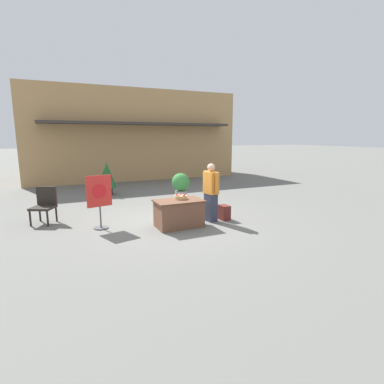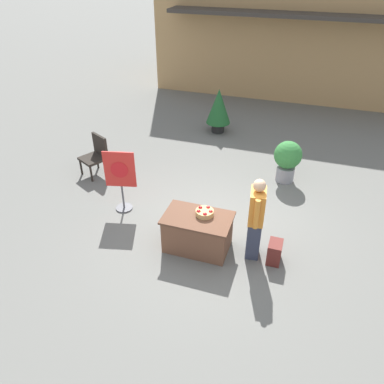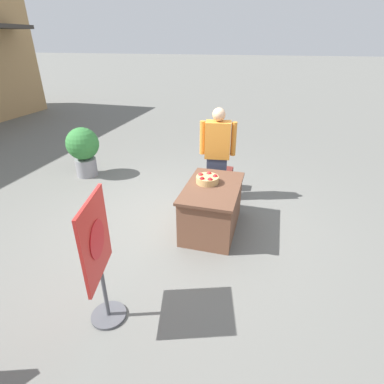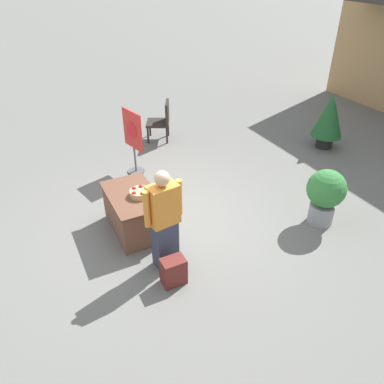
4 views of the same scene
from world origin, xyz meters
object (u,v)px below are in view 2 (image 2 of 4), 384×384
patio_chair (96,154)px  potted_plant_far_right (287,159)px  person_visitor (256,219)px  poster_board (121,178)px  apple_basket (205,212)px  backpack (275,252)px  display_table (198,232)px  potted_plant_near_left (219,108)px

patio_chair → potted_plant_far_right: size_ratio=0.96×
person_visitor → poster_board: size_ratio=1.17×
apple_basket → potted_plant_far_right: (1.18, 2.87, -0.17)m
patio_chair → backpack: bearing=96.0°
backpack → patio_chair: 4.96m
display_table → patio_chair: bearing=149.8°
backpack → apple_basket: bearing=179.1°
potted_plant_near_left → patio_chair: bearing=-123.2°
poster_board → patio_chair: (-1.30, 1.18, -0.23)m
potted_plant_far_right → apple_basket: bearing=-112.4°
display_table → backpack: display_table is taller
display_table → person_visitor: person_visitor is taller
display_table → backpack: bearing=3.2°
patio_chair → potted_plant_near_left: potted_plant_near_left is taller
apple_basket → backpack: size_ratio=0.78×
display_table → patio_chair: 3.70m
backpack → potted_plant_near_left: size_ratio=0.32×
backpack → potted_plant_far_right: potted_plant_far_right is taller
apple_basket → backpack: apple_basket is taller
poster_board → potted_plant_far_right: (3.17, 2.29, -0.18)m
patio_chair → apple_basket: bearing=89.0°
poster_board → patio_chair: bearing=-145.8°
apple_basket → person_visitor: person_visitor is taller
apple_basket → patio_chair: size_ratio=0.33×
poster_board → patio_chair: 1.77m
person_visitor → backpack: 0.74m
person_visitor → potted_plant_near_left: bearing=-75.9°
display_table → backpack: (1.42, 0.08, -0.15)m
person_visitor → potted_plant_far_right: person_visitor is taller
poster_board → backpack: bearing=66.0°
poster_board → potted_plant_near_left: (0.89, 4.53, -0.01)m
apple_basket → backpack: (1.33, -0.02, -0.56)m
potted_plant_far_right → potted_plant_near_left: 3.21m
poster_board → apple_basket: bearing=60.0°
potted_plant_far_right → patio_chair: bearing=-166.1°
poster_board → potted_plant_near_left: poster_board is taller
display_table → poster_board: (-1.89, 0.68, 0.42)m
display_table → potted_plant_far_right: 3.24m
display_table → backpack: 1.43m
poster_board → potted_plant_near_left: size_ratio=1.04×
potted_plant_far_right → person_visitor: bearing=-95.3°
person_visitor → potted_plant_far_right: 2.85m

